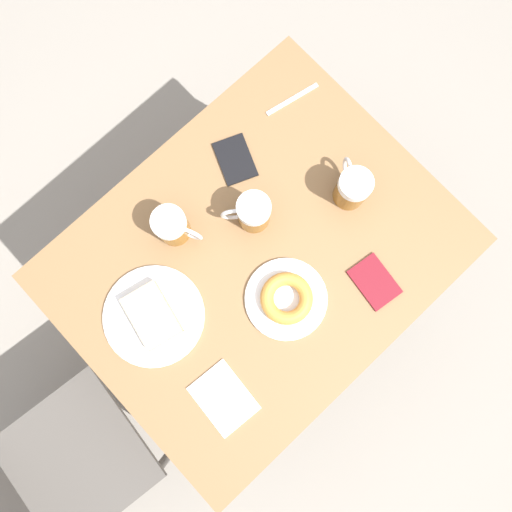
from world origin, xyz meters
name	(u,v)px	position (x,y,z in m)	size (l,w,h in m)	color
ground_plane	(256,285)	(0.00, 0.00, 0.00)	(8.00, 8.00, 0.00)	gray
table	(256,261)	(0.00, 0.00, 0.66)	(0.79, 0.99, 0.73)	olive
chair	(27,496)	(-0.04, 0.89, 0.57)	(0.44, 0.44, 0.95)	#514C47
plate_with_cake	(153,316)	(0.07, 0.29, 0.74)	(0.26, 0.26, 0.05)	silver
plate_with_donut	(286,299)	(-0.13, 0.02, 0.75)	(0.21, 0.21, 0.04)	silver
beer_mug_left	(253,213)	(0.08, -0.07, 0.79)	(0.10, 0.11, 0.12)	#8C5619
beer_mug_center	(352,188)	(-0.04, -0.29, 0.79)	(0.12, 0.09, 0.12)	#8C5619
beer_mug_right	(173,226)	(0.19, 0.11, 0.79)	(0.12, 0.09, 0.12)	#8C5619
napkin_folded	(224,398)	(-0.20, 0.30, 0.73)	(0.16, 0.13, 0.00)	white
fork	(292,99)	(0.25, -0.37, 0.73)	(0.04, 0.16, 0.00)	silver
passport_near_edge	(235,160)	(0.23, -0.14, 0.73)	(0.15, 0.13, 0.01)	black
passport_far_edge	(375,282)	(-0.26, -0.18, 0.73)	(0.14, 0.10, 0.01)	maroon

